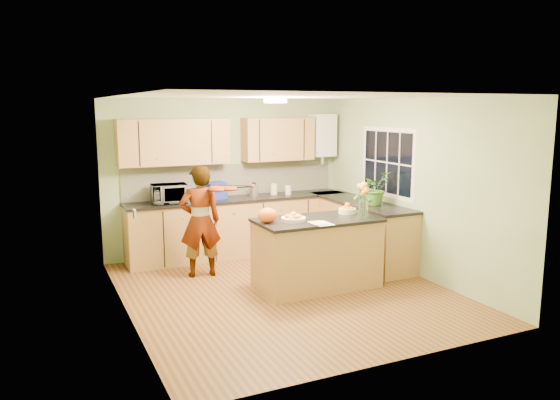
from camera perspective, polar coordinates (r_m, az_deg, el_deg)
name	(u,v)px	position (r m, az deg, el deg)	size (l,w,h in m)	color
floor	(285,291)	(7.23, 0.53, -9.49)	(4.50, 4.50, 0.00)	brown
ceiling	(285,97)	(6.83, 0.56, 10.73)	(4.00, 4.50, 0.02)	white
wall_back	(227,177)	(8.99, -5.61, 2.44)	(4.00, 0.02, 2.50)	gray
wall_front	(392,234)	(5.02, 11.61, -3.46)	(4.00, 0.02, 2.50)	gray
wall_left	(124,209)	(6.35, -16.01, -0.91)	(0.02, 4.50, 2.50)	gray
wall_right	(412,187)	(7.98, 13.64, 1.30)	(0.02, 4.50, 2.50)	gray
back_counter	(239,226)	(8.88, -4.28, -2.73)	(3.64, 0.62, 0.94)	#A27040
right_counter	(360,231)	(8.62, 8.36, -3.18)	(0.62, 2.24, 0.94)	#A27040
splashback	(233,179)	(9.02, -4.97, 2.15)	(3.60, 0.02, 0.52)	silver
upper_cabinets	(219,141)	(8.72, -6.40, 6.17)	(3.20, 0.34, 0.70)	#A27040
boiler	(322,135)	(9.48, 4.46, 6.76)	(0.40, 0.30, 0.86)	white
window_right	(387,162)	(8.41, 11.15, 3.87)	(0.01, 1.30, 1.05)	white
light_switch	(135,214)	(5.76, -14.96, -1.42)	(0.02, 0.09, 0.09)	white
ceiling_lamp	(275,100)	(7.11, -0.49, 10.37)	(0.30, 0.30, 0.07)	#FFEABF
peninsula_island	(317,253)	(7.28, 3.88, -5.54)	(1.62, 0.83, 0.93)	#A27040
fruit_dish	(293,218)	(7.00, 1.41, -1.84)	(0.32, 0.32, 0.11)	beige
orange_bowl	(347,209)	(7.56, 7.04, -0.95)	(0.24, 0.24, 0.14)	beige
flower_vase	(364,192)	(7.27, 8.79, 0.83)	(0.28, 0.28, 0.51)	silver
orange_bag	(267,215)	(6.90, -1.32, -1.60)	(0.25, 0.21, 0.19)	#FF6015
papers	(322,223)	(6.87, 4.39, -2.44)	(0.22, 0.29, 0.01)	white
violinist	(200,221)	(7.75, -8.35, -2.20)	(0.58, 0.38, 1.59)	tan
violin	(218,189)	(7.51, -6.50, 1.17)	(0.67, 0.27, 0.13)	#530B05
microwave	(169,194)	(8.41, -11.50, 0.66)	(0.52, 0.35, 0.29)	white
blue_box	(215,191)	(8.67, -6.85, 0.98)	(0.33, 0.24, 0.27)	#212B97
kettle	(254,190)	(8.86, -2.74, 1.08)	(0.15, 0.15, 0.27)	silver
jar_cream	(274,189)	(9.06, -0.64, 1.14)	(0.12, 0.12, 0.18)	beige
jar_white	(288,190)	(9.04, 0.84, 1.03)	(0.10, 0.10, 0.15)	white
potted_plant	(375,188)	(8.19, 9.88, 1.24)	(0.45, 0.39, 0.50)	#386C24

